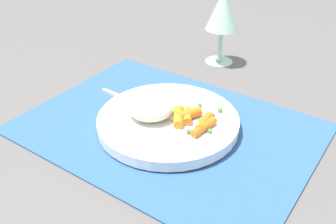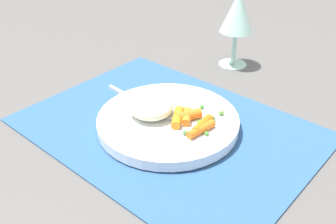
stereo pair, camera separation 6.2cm
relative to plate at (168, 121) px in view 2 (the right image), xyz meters
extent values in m
plane|color=#565451|center=(0.00, 0.00, -0.02)|extent=(2.40, 2.40, 0.00)
cube|color=#2D5684|center=(0.00, 0.00, -0.01)|extent=(0.48, 0.36, 0.01)
cylinder|color=white|center=(0.00, 0.00, 0.00)|extent=(0.24, 0.24, 0.02)
ellipsoid|color=beige|center=(-0.03, -0.01, 0.03)|extent=(0.08, 0.07, 0.03)
cylinder|color=orange|center=(0.02, 0.00, 0.02)|extent=(0.04, 0.05, 0.02)
cylinder|color=orange|center=(0.07, 0.00, 0.02)|extent=(0.02, 0.06, 0.01)
cylinder|color=orange|center=(0.06, 0.01, 0.02)|extent=(0.02, 0.05, 0.01)
cylinder|color=orange|center=(0.03, 0.01, 0.02)|extent=(0.03, 0.04, 0.01)
cylinder|color=orange|center=(0.03, 0.02, 0.02)|extent=(0.04, 0.05, 0.02)
sphere|color=green|center=(0.06, 0.02, 0.01)|extent=(0.01, 0.01, 0.01)
sphere|color=#519339|center=(0.06, 0.04, 0.01)|extent=(0.01, 0.01, 0.01)
sphere|color=green|center=(0.03, 0.06, 0.01)|extent=(0.01, 0.01, 0.01)
sphere|color=#5A9738|center=(0.06, 0.06, 0.01)|extent=(0.01, 0.01, 0.01)
sphere|color=#4A8D41|center=(0.05, -0.02, 0.01)|extent=(0.01, 0.01, 0.01)
sphere|color=#4B8D3A|center=(0.01, 0.03, 0.01)|extent=(0.01, 0.01, 0.01)
sphere|color=green|center=(0.04, 0.00, 0.01)|extent=(0.01, 0.01, 0.01)
sphere|color=green|center=(0.08, 0.00, 0.01)|extent=(0.01, 0.01, 0.01)
sphere|color=green|center=(0.03, 0.03, 0.01)|extent=(0.01, 0.01, 0.01)
cube|color=silver|center=(0.02, 0.00, 0.01)|extent=(0.05, 0.02, 0.01)
cube|color=silver|center=(-0.08, 0.00, 0.01)|extent=(0.14, 0.01, 0.01)
cylinder|color=#B2E0CC|center=(-0.06, 0.29, -0.01)|extent=(0.06, 0.06, 0.00)
cylinder|color=#B2E0CC|center=(-0.06, 0.29, 0.03)|extent=(0.01, 0.01, 0.08)
cone|color=#B2E0CC|center=(-0.06, 0.29, 0.11)|extent=(0.07, 0.07, 0.09)
camera|label=1|loc=(0.31, -0.45, 0.37)|focal=41.51mm
camera|label=2|loc=(0.36, -0.42, 0.37)|focal=41.51mm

